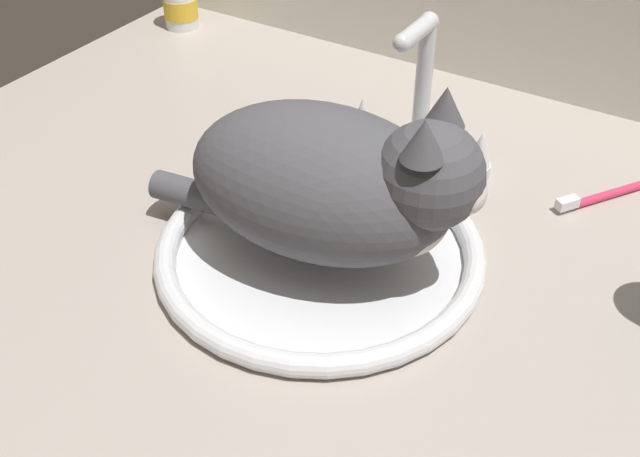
{
  "coord_description": "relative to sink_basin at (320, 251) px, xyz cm",
  "views": [
    {
      "loc": [
        30.51,
        -58.06,
        55.38
      ],
      "look_at": [
        -1.91,
        -5.46,
        7.0
      ],
      "focal_mm": 43.29,
      "sensor_mm": 36.0,
      "label": 1
    }
  ],
  "objects": [
    {
      "name": "countertop",
      "position": [
        1.91,
        5.46,
        -2.52
      ],
      "size": [
        122.04,
        81.93,
        3.0
      ],
      "primitive_type": "cube",
      "color": "#ADA399",
      "rests_on": "ground"
    },
    {
      "name": "backsplash_wall",
      "position": [
        1.91,
        47.63,
        11.29
      ],
      "size": [
        122.04,
        2.4,
        30.62
      ],
      "primitive_type": "cube",
      "color": "silver",
      "rests_on": "ground"
    },
    {
      "name": "sink_basin",
      "position": [
        0.0,
        0.0,
        0.0
      ],
      "size": [
        34.4,
        34.4,
        2.34
      ],
      "color": "white",
      "rests_on": "countertop"
    },
    {
      "name": "faucet",
      "position": [
        -0.0,
        22.48,
        6.12
      ],
      "size": [
        19.13,
        9.65,
        18.9
      ],
      "color": "silver",
      "rests_on": "countertop"
    },
    {
      "name": "cat",
      "position": [
        1.96,
        0.26,
        9.22
      ],
      "size": [
        36.06,
        20.37,
        18.56
      ],
      "color": "#4C4C51",
      "rests_on": "sink_basin"
    },
    {
      "name": "toothbrush",
      "position": [
        23.65,
        28.05,
        -0.41
      ],
      "size": [
        11.44,
        16.13,
        1.7
      ],
      "color": "#D83359",
      "rests_on": "countertop"
    }
  ]
}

